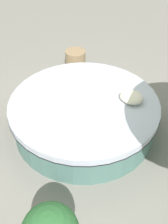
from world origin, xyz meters
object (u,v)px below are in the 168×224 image
at_px(round_bed, 84,114).
at_px(throw_pillow_1, 131,97).
at_px(throw_pillow_0, 54,123).
at_px(side_table, 76,61).

bearing_deg(round_bed, throw_pillow_1, -138.90).
distance_m(throw_pillow_0, side_table, 2.74).
distance_m(throw_pillow_1, side_table, 2.33).
bearing_deg(throw_pillow_0, side_table, -54.47).
bearing_deg(side_table, throw_pillow_1, 157.54).
relative_size(round_bed, side_table, 5.17).
height_order(throw_pillow_0, throw_pillow_1, throw_pillow_1).
distance_m(round_bed, throw_pillow_0, 0.88).
relative_size(throw_pillow_0, side_table, 1.02).
bearing_deg(round_bed, throw_pillow_0, 95.25).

